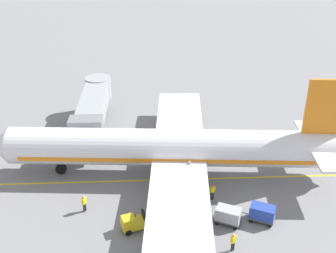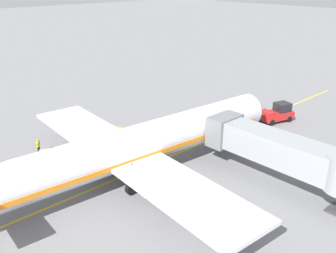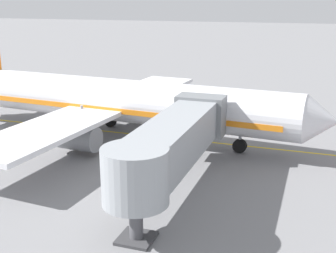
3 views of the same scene
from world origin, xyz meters
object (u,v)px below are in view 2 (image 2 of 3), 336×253
(baggage_tug_lead, at_px, (115,136))
(ground_crew_marshaller, at_px, (160,130))
(parked_airliner, at_px, (132,147))
(ground_crew_wing_walker, at_px, (38,146))
(pushback_tractor, at_px, (277,113))
(baggage_cart_second_in_train, at_px, (22,166))
(ground_crew_loader, at_px, (76,165))
(baggage_cart_front, at_px, (51,156))
(jet_bridge, at_px, (281,150))

(baggage_tug_lead, distance_m, ground_crew_marshaller, 5.31)
(parked_airliner, height_order, baggage_tug_lead, parked_airliner)
(baggage_tug_lead, bearing_deg, ground_crew_wing_walker, -110.46)
(pushback_tractor, relative_size, baggage_cart_second_in_train, 1.66)
(parked_airliner, distance_m, ground_crew_marshaller, 10.09)
(ground_crew_wing_walker, relative_size, ground_crew_loader, 1.00)
(baggage_cart_front, xyz_separation_m, baggage_cart_second_in_train, (0.16, -3.02, 0.00))
(baggage_cart_second_in_train, bearing_deg, baggage_cart_front, 92.97)
(parked_airliner, distance_m, baggage_cart_front, 9.17)
(baggage_cart_front, bearing_deg, ground_crew_loader, 14.26)
(baggage_cart_front, distance_m, ground_crew_loader, 3.54)
(pushback_tractor, bearing_deg, parked_airliner, -92.52)
(baggage_cart_second_in_train, height_order, ground_crew_loader, ground_crew_loader)
(baggage_cart_front, bearing_deg, pushback_tractor, 72.29)
(parked_airliner, distance_m, pushback_tractor, 23.04)
(parked_airliner, bearing_deg, baggage_tug_lead, 156.07)
(baggage_cart_second_in_train, height_order, ground_crew_wing_walker, ground_crew_wing_walker)
(baggage_cart_front, xyz_separation_m, ground_crew_wing_walker, (-3.23, 0.17, 0.00))
(pushback_tractor, bearing_deg, baggage_cart_second_in_train, -105.77)
(baggage_tug_lead, relative_size, ground_crew_wing_walker, 1.63)
(jet_bridge, relative_size, baggage_tug_lead, 5.41)
(parked_airliner, xyz_separation_m, ground_crew_marshaller, (-5.45, 8.20, -2.23))
(jet_bridge, bearing_deg, pushback_tractor, 122.42)
(baggage_cart_second_in_train, relative_size, ground_crew_wing_walker, 1.73)
(baggage_tug_lead, bearing_deg, ground_crew_loader, -62.21)
(jet_bridge, distance_m, pushback_tractor, 16.79)
(jet_bridge, bearing_deg, ground_crew_loader, -138.80)
(ground_crew_wing_walker, xyz_separation_m, ground_crew_marshaller, (5.50, 12.44, 0.00))
(jet_bridge, distance_m, ground_crew_marshaller, 15.59)
(pushback_tractor, xyz_separation_m, baggage_cart_second_in_train, (-8.57, -30.35, -0.15))
(ground_crew_loader, distance_m, ground_crew_marshaller, 11.80)
(jet_bridge, xyz_separation_m, ground_crew_wing_walker, (-20.87, -13.14, -2.50))
(ground_crew_wing_walker, height_order, ground_crew_loader, same)
(baggage_tug_lead, xyz_separation_m, baggage_cart_second_in_train, (0.47, -11.00, 0.24))
(baggage_tug_lead, relative_size, baggage_cart_front, 0.95)
(pushback_tractor, height_order, baggage_tug_lead, pushback_tractor)
(ground_crew_wing_walker, bearing_deg, baggage_cart_second_in_train, -43.25)
(jet_bridge, distance_m, baggage_cart_second_in_train, 24.05)
(baggage_cart_second_in_train, bearing_deg, baggage_tug_lead, 92.46)
(parked_airliner, bearing_deg, baggage_cart_second_in_train, -135.49)
(ground_crew_wing_walker, distance_m, ground_crew_loader, 6.70)
(baggage_cart_second_in_train, xyz_separation_m, ground_crew_wing_walker, (-3.39, 3.19, 0.00))
(baggage_cart_front, relative_size, ground_crew_loader, 1.73)
(baggage_tug_lead, xyz_separation_m, baggage_cart_front, (0.32, -7.98, 0.24))
(baggage_tug_lead, height_order, baggage_cart_front, baggage_tug_lead)
(jet_bridge, xyz_separation_m, baggage_cart_front, (-17.64, -13.31, -2.51))
(baggage_cart_front, distance_m, ground_crew_wing_walker, 3.23)
(ground_crew_wing_walker, bearing_deg, pushback_tractor, 66.24)
(jet_bridge, xyz_separation_m, ground_crew_marshaller, (-15.37, -0.69, -2.50))
(ground_crew_loader, height_order, ground_crew_marshaller, same)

